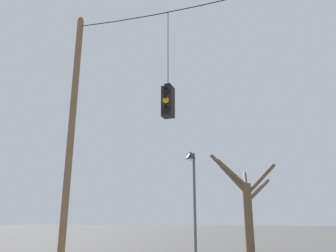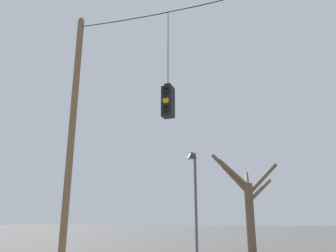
% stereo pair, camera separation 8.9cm
% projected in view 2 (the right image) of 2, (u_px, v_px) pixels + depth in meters
% --- Properties ---
extents(utility_pole_left, '(0.23, 0.23, 9.03)m').
position_uv_depth(utility_pole_left, '(72.00, 132.00, 11.27)').
color(utility_pole_left, brown).
rests_on(utility_pole_left, ground_plane).
extents(traffic_light_near_left_pole, '(0.34, 0.46, 3.74)m').
position_uv_depth(traffic_light_near_left_pole, '(168.00, 101.00, 10.21)').
color(traffic_light_near_left_pole, black).
extents(street_lamp, '(0.47, 0.81, 4.62)m').
position_uv_depth(street_lamp, '(194.00, 178.00, 14.90)').
color(street_lamp, '#515156').
rests_on(street_lamp, ground_plane).
extents(bare_tree, '(3.43, 2.82, 5.10)m').
position_uv_depth(bare_tree, '(248.00, 200.00, 17.02)').
color(bare_tree, brown).
rests_on(bare_tree, ground_plane).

